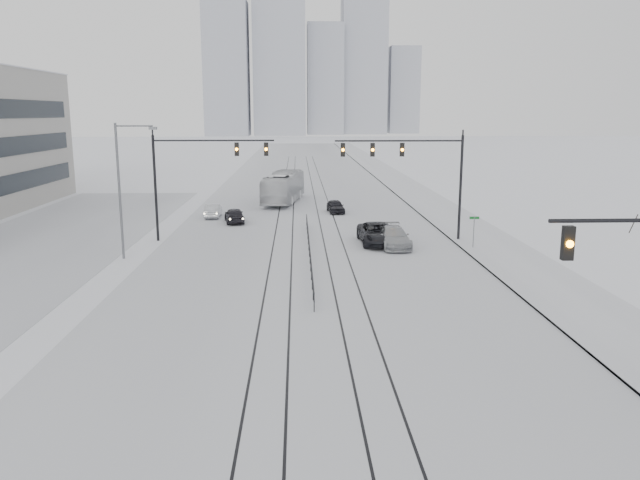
{
  "coord_description": "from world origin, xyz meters",
  "views": [
    {
      "loc": [
        -0.78,
        -11.29,
        9.63
      ],
      "look_at": [
        0.37,
        20.14,
        3.2
      ],
      "focal_mm": 35.0,
      "sensor_mm": 36.0,
      "label": 1
    }
  ],
  "objects_px": {
    "sedan_sb_inner": "(234,215)",
    "sedan_nb_right": "(394,237)",
    "sedan_nb_far": "(336,207)",
    "box_truck": "(284,188)",
    "sedan_sb_outer": "(213,211)",
    "sedan_nb_front": "(378,234)"
  },
  "relations": [
    {
      "from": "sedan_nb_right",
      "to": "sedan_nb_far",
      "type": "distance_m",
      "value": 16.39
    },
    {
      "from": "sedan_sb_outer",
      "to": "sedan_nb_right",
      "type": "xyz_separation_m",
      "value": [
        14.88,
        -13.7,
        0.12
      ]
    },
    {
      "from": "sedan_sb_inner",
      "to": "sedan_nb_far",
      "type": "distance_m",
      "value": 10.79
    },
    {
      "from": "sedan_sb_inner",
      "to": "sedan_nb_front",
      "type": "relative_size",
      "value": 0.71
    },
    {
      "from": "sedan_sb_inner",
      "to": "sedan_nb_right",
      "type": "relative_size",
      "value": 0.78
    },
    {
      "from": "sedan_nb_front",
      "to": "sedan_nb_far",
      "type": "relative_size",
      "value": 1.54
    },
    {
      "from": "sedan_nb_right",
      "to": "box_truck",
      "type": "xyz_separation_m",
      "value": [
        -8.48,
        23.41,
        0.9
      ]
    },
    {
      "from": "sedan_nb_far",
      "to": "box_truck",
      "type": "height_order",
      "value": "box_truck"
    },
    {
      "from": "sedan_sb_outer",
      "to": "sedan_nb_far",
      "type": "xyz_separation_m",
      "value": [
        11.63,
        2.36,
        -0.0
      ]
    },
    {
      "from": "sedan_sb_inner",
      "to": "sedan_sb_outer",
      "type": "relative_size",
      "value": 1.05
    },
    {
      "from": "sedan_sb_inner",
      "to": "sedan_nb_right",
      "type": "xyz_separation_m",
      "value": [
        12.6,
        -10.69,
        0.07
      ]
    },
    {
      "from": "sedan_sb_inner",
      "to": "box_truck",
      "type": "xyz_separation_m",
      "value": [
        4.12,
        12.73,
        0.97
      ]
    },
    {
      "from": "sedan_sb_inner",
      "to": "sedan_nb_far",
      "type": "height_order",
      "value": "sedan_sb_inner"
    },
    {
      "from": "box_truck",
      "to": "sedan_nb_far",
      "type": "bearing_deg",
      "value": 134.76
    },
    {
      "from": "sedan_sb_outer",
      "to": "box_truck",
      "type": "relative_size",
      "value": 0.32
    },
    {
      "from": "sedan_sb_inner",
      "to": "box_truck",
      "type": "bearing_deg",
      "value": -118.42
    },
    {
      "from": "sedan_sb_outer",
      "to": "sedan_nb_far",
      "type": "distance_m",
      "value": 11.87
    },
    {
      "from": "sedan_nb_far",
      "to": "sedan_nb_front",
      "type": "bearing_deg",
      "value": -87.23
    },
    {
      "from": "sedan_sb_inner",
      "to": "sedan_nb_right",
      "type": "height_order",
      "value": "sedan_nb_right"
    },
    {
      "from": "sedan_sb_inner",
      "to": "sedan_nb_front",
      "type": "bearing_deg",
      "value": 129.88
    },
    {
      "from": "sedan_nb_far",
      "to": "box_truck",
      "type": "xyz_separation_m",
      "value": [
        -5.23,
        7.35,
        1.02
      ]
    },
    {
      "from": "sedan_nb_right",
      "to": "box_truck",
      "type": "height_order",
      "value": "box_truck"
    }
  ]
}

